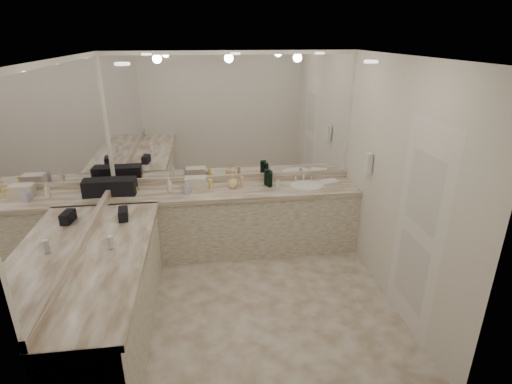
{
  "coord_description": "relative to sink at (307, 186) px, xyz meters",
  "views": [
    {
      "loc": [
        -0.38,
        -3.65,
        2.79
      ],
      "look_at": [
        0.15,
        0.4,
        1.17
      ],
      "focal_mm": 28.0,
      "sensor_mm": 36.0,
      "label": 1
    }
  ],
  "objects": [
    {
      "name": "floor",
      "position": [
        -0.95,
        -1.2,
        -0.9
      ],
      "size": [
        3.2,
        3.2,
        0.0
      ],
      "primitive_type": "plane",
      "color": "beige",
      "rests_on": "ground"
    },
    {
      "name": "ceiling",
      "position": [
        -0.95,
        -1.2,
        1.71
      ],
      "size": [
        3.2,
        3.2,
        0.0
      ],
      "primitive_type": "plane",
      "color": "white",
      "rests_on": "floor"
    },
    {
      "name": "wall_back",
      "position": [
        -0.95,
        0.3,
        0.41
      ],
      "size": [
        3.2,
        0.02,
        2.6
      ],
      "primitive_type": "cube",
      "color": "silver",
      "rests_on": "floor"
    },
    {
      "name": "wall_left",
      "position": [
        -2.55,
        -1.2,
        0.41
      ],
      "size": [
        0.02,
        3.0,
        2.6
      ],
      "primitive_type": "cube",
      "color": "silver",
      "rests_on": "floor"
    },
    {
      "name": "wall_right",
      "position": [
        0.65,
        -1.2,
        0.41
      ],
      "size": [
        0.02,
        3.0,
        2.6
      ],
      "primitive_type": "cube",
      "color": "silver",
      "rests_on": "floor"
    },
    {
      "name": "vanity_back_base",
      "position": [
        -0.95,
        0.0,
        -0.48
      ],
      "size": [
        3.2,
        0.6,
        0.84
      ],
      "primitive_type": "cube",
      "color": "beige",
      "rests_on": "floor"
    },
    {
      "name": "vanity_back_top",
      "position": [
        -0.95,
        -0.01,
        -0.03
      ],
      "size": [
        3.2,
        0.64,
        0.06
      ],
      "primitive_type": "cube",
      "color": "beige",
      "rests_on": "vanity_back_base"
    },
    {
      "name": "vanity_left_base",
      "position": [
        -2.25,
        -1.5,
        -0.48
      ],
      "size": [
        0.6,
        2.4,
        0.84
      ],
      "primitive_type": "cube",
      "color": "beige",
      "rests_on": "floor"
    },
    {
      "name": "vanity_left_top",
      "position": [
        -2.24,
        -1.5,
        -0.03
      ],
      "size": [
        0.64,
        2.42,
        0.06
      ],
      "primitive_type": "cube",
      "color": "beige",
      "rests_on": "vanity_left_base"
    },
    {
      "name": "backsplash_back",
      "position": [
        -0.95,
        0.28,
        0.05
      ],
      "size": [
        3.2,
        0.04,
        0.1
      ],
      "primitive_type": "cube",
      "color": "beige",
      "rests_on": "vanity_back_top"
    },
    {
      "name": "backsplash_left",
      "position": [
        -2.53,
        -1.2,
        0.05
      ],
      "size": [
        0.04,
        3.0,
        0.1
      ],
      "primitive_type": "cube",
      "color": "beige",
      "rests_on": "vanity_left_top"
    },
    {
      "name": "mirror_back",
      "position": [
        -0.95,
        0.29,
        0.88
      ],
      "size": [
        3.12,
        0.01,
        1.55
      ],
      "primitive_type": "cube",
      "color": "white",
      "rests_on": "wall_back"
    },
    {
      "name": "mirror_left",
      "position": [
        -2.54,
        -1.2,
        0.88
      ],
      "size": [
        0.01,
        2.92,
        1.55
      ],
      "primitive_type": "cube",
      "color": "white",
      "rests_on": "wall_left"
    },
    {
      "name": "sink",
      "position": [
        0.0,
        0.0,
        0.0
      ],
      "size": [
        0.44,
        0.44,
        0.03
      ],
      "primitive_type": "cylinder",
      "color": "white",
      "rests_on": "vanity_back_top"
    },
    {
      "name": "faucet",
      "position": [
        0.0,
        0.21,
        0.07
      ],
      "size": [
        0.24,
        0.16,
        0.14
      ],
      "primitive_type": "cube",
      "color": "silver",
      "rests_on": "vanity_back_top"
    },
    {
      "name": "wall_phone",
      "position": [
        0.61,
        -0.5,
        0.46
      ],
      "size": [
        0.06,
        0.1,
        0.24
      ],
      "primitive_type": "cube",
      "color": "white",
      "rests_on": "wall_right"
    },
    {
      "name": "door",
      "position": [
        0.64,
        -1.7,
        0.16
      ],
      "size": [
        0.02,
        0.82,
        2.1
      ],
      "primitive_type": "cube",
      "color": "white",
      "rests_on": "wall_right"
    },
    {
      "name": "black_toiletry_bag",
      "position": [
        -2.4,
        0.02,
        0.11
      ],
      "size": [
        0.37,
        0.24,
        0.2
      ],
      "primitive_type": "cube",
      "rotation": [
        0.0,
        0.0,
        -0.04
      ],
      "color": "black",
      "rests_on": "vanity_back_top"
    },
    {
      "name": "black_bag_spill",
      "position": [
        -2.25,
        -0.74,
        0.06
      ],
      "size": [
        0.13,
        0.22,
        0.12
      ],
      "primitive_type": "cube",
      "rotation": [
        0.0,
        0.0,
        0.14
      ],
      "color": "black",
      "rests_on": "vanity_left_top"
    },
    {
      "name": "cream_cosmetic_case",
      "position": [
        -1.47,
        0.09,
        0.08
      ],
      "size": [
        0.28,
        0.18,
        0.16
      ],
      "primitive_type": "cube",
      "rotation": [
        0.0,
        0.0,
        -0.04
      ],
      "color": "beige",
      "rests_on": "vanity_back_top"
    },
    {
      "name": "hand_towel",
      "position": [
        0.32,
        0.04,
        0.02
      ],
      "size": [
        0.27,
        0.21,
        0.04
      ],
      "primitive_type": "cube",
      "rotation": [
        0.0,
        0.0,
        0.26
      ],
      "color": "white",
      "rests_on": "vanity_back_top"
    },
    {
      "name": "lotion_left",
      "position": [
        -2.25,
        -1.4,
        0.07
      ],
      "size": [
        0.05,
        0.05,
        0.12
      ],
      "primitive_type": "cylinder",
      "color": "white",
      "rests_on": "vanity_left_top"
    },
    {
      "name": "soap_bottle_a",
      "position": [
        -1.8,
        0.0,
        0.1
      ],
      "size": [
        0.08,
        0.08,
        0.18
      ],
      "primitive_type": "imported",
      "rotation": [
        0.0,
        0.0,
        -0.1
      ],
      "color": "white",
      "rests_on": "vanity_back_top"
    },
    {
      "name": "soap_bottle_b",
      "position": [
        -1.59,
        -0.08,
        0.09
      ],
      "size": [
        0.1,
        0.1,
        0.17
      ],
      "primitive_type": "imported",
      "rotation": [
        0.0,
        0.0,
        0.39
      ],
      "color": "silver",
      "rests_on": "vanity_back_top"
    },
    {
      "name": "soap_bottle_c",
      "position": [
        -0.99,
        0.06,
        0.09
      ],
      "size": [
        0.15,
        0.15,
        0.17
      ],
      "primitive_type": "imported",
      "rotation": [
        0.0,
        0.0,
        0.09
      ],
      "color": "#F5CB8B",
      "rests_on": "vanity_back_top"
    },
    {
      "name": "green_bottle_0",
      "position": [
        -0.5,
        0.14,
        0.1
      ],
      "size": [
        0.07,
        0.07,
        0.19
      ],
      "primitive_type": "cylinder",
      "color": "#12472C",
      "rests_on": "vanity_back_top"
    },
    {
      "name": "green_bottle_1",
      "position": [
        -0.53,
        0.09,
        0.11
      ],
      "size": [
        0.06,
        0.06,
        0.22
      ],
      "primitive_type": "cylinder",
      "color": "#12472C",
      "rests_on": "vanity_back_top"
    },
    {
      "name": "green_bottle_2",
      "position": [
        -0.5,
        0.02,
        0.1
      ],
      "size": [
        0.07,
        0.07,
        0.2
      ],
      "primitive_type": "cylinder",
      "color": "#12472C",
      "rests_on": "vanity_back_top"
    },
    {
      "name": "green_bottle_3",
      "position": [
        -0.48,
        0.11,
        0.1
      ],
      "size": [
        0.06,
        0.06,
        0.19
      ],
      "primitive_type": "cylinder",
      "color": "#12472C",
      "rests_on": "vanity_back_top"
    },
    {
      "name": "green_bottle_4",
      "position": [
        -0.53,
        0.14,
        0.1
      ],
      "size": [
        0.07,
        0.07,
        0.19
      ],
      "primitive_type": "cylinder",
      "color": "#12472C",
      "rests_on": "vanity_back_top"
    },
    {
      "name": "amenity_bottle_0",
      "position": [
        -1.56,
        -0.02,
        0.04
      ],
      "size": [
        0.04,
        0.04,
        0.08
      ],
      "primitive_type": "cylinder",
      "color": "white",
      "rests_on": "vanity_back_top"
    },
    {
      "name": "amenity_bottle_1",
      "position": [
        -0.41,
        -0.07,
        0.06
      ],
      "size": [
        0.05,
        0.05,
        0.12
      ],
      "primitive_type": "cylinder",
      "color": "silver",
      "rests_on": "vanity_back_top"
    },
    {
      "name": "amenity_bottle_2",
      "position": [
        -1.57,
        0.03,
        0.06
      ],
      "size": [
        0.05,
        0.05,
        0.1
      ],
      "primitive_type": "cylinder",
      "color": "white",
      "rests_on": "vanity_back_top"
    },
    {
      "name": "amenity_bottle_3",
      "position": [
        -1.33,
        0.04,
        0.05
      ],
      "size": [
        0.05,
        0.05,
        0.09
      ],
      "primitive_type": "cylinder",
      "color": "silver",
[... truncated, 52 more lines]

